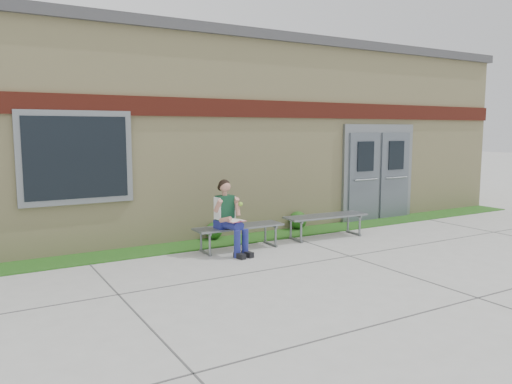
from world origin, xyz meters
TOP-DOWN VIEW (x-y plane):
  - ground at (0.00, 0.00)m, footprint 80.00×80.00m
  - grass_strip at (0.00, 2.60)m, footprint 16.00×0.80m
  - school_building at (-0.00, 5.99)m, footprint 16.20×6.22m
  - bench_left at (-0.41, 1.92)m, footprint 1.68×0.48m
  - bench_right at (1.59, 1.92)m, footprint 1.79×0.60m
  - girl at (-0.70, 1.73)m, footprint 0.50×0.81m
  - shrub_mid at (-0.47, 2.85)m, footprint 0.33×0.33m
  - shrub_east at (1.56, 2.85)m, footprint 0.38×0.38m

SIDE VIEW (x-z plane):
  - ground at x=0.00m, z-range 0.00..0.00m
  - grass_strip at x=0.00m, z-range 0.00..0.02m
  - shrub_mid at x=-0.47m, z-range 0.02..0.35m
  - shrub_east at x=1.56m, z-range 0.02..0.40m
  - bench_left at x=-0.41m, z-range 0.12..0.55m
  - bench_right at x=1.59m, z-range 0.12..0.58m
  - girl at x=-0.70m, z-range 0.03..1.33m
  - school_building at x=0.00m, z-range 0.00..4.20m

